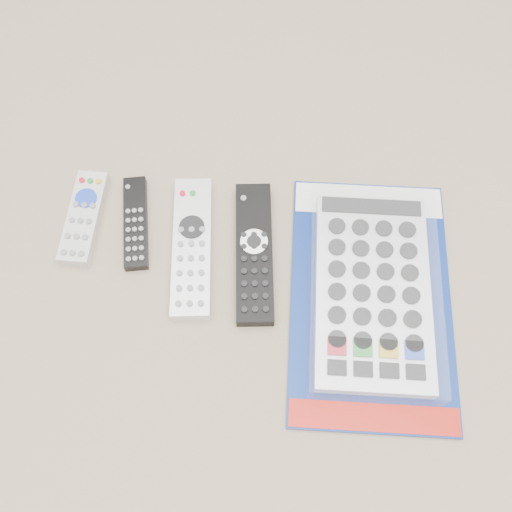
# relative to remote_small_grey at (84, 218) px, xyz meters

# --- Properties ---
(remote_small_grey) EXTENTS (0.05, 0.15, 0.02)m
(remote_small_grey) POSITION_rel_remote_small_grey_xyz_m (0.00, 0.00, 0.00)
(remote_small_grey) COLOR silver
(remote_small_grey) RESTS_ON ground
(remote_slim_black) EXTENTS (0.06, 0.16, 0.02)m
(remote_slim_black) POSITION_rel_remote_small_grey_xyz_m (0.08, -0.00, -0.00)
(remote_slim_black) COLOR black
(remote_slim_black) RESTS_ON ground
(remote_silver_dvd) EXTENTS (0.08, 0.23, 0.03)m
(remote_silver_dvd) POSITION_rel_remote_small_grey_xyz_m (0.17, -0.04, 0.00)
(remote_silver_dvd) COLOR silver
(remote_silver_dvd) RESTS_ON ground
(remote_large_black) EXTENTS (0.08, 0.23, 0.02)m
(remote_large_black) POSITION_rel_remote_small_grey_xyz_m (0.26, -0.04, 0.00)
(remote_large_black) COLOR black
(remote_large_black) RESTS_ON ground
(jumbo_remote_packaged) EXTENTS (0.24, 0.39, 0.05)m
(jumbo_remote_packaged) POSITION_rel_remote_small_grey_xyz_m (0.44, -0.08, 0.01)
(jumbo_remote_packaged) COLOR navy
(jumbo_remote_packaged) RESTS_ON ground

